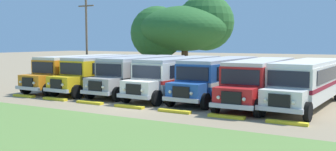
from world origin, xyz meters
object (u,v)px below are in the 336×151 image
at_px(broad_shade_tree, 186,27).
at_px(utility_pole, 87,39).
at_px(parked_bus_slot_1, 110,71).
at_px(parked_bus_slot_3, 179,74).
at_px(parked_bus_slot_2, 143,72).
at_px(parked_bus_slot_4, 220,76).
at_px(parked_bus_slot_6, 308,81).
at_px(parked_bus_slot_0, 82,70).
at_px(parked_bus_slot_5, 261,79).

height_order(broad_shade_tree, utility_pole, broad_shade_tree).
distance_m(parked_bus_slot_1, parked_bus_slot_3, 6.29).
xyz_separation_m(parked_bus_slot_2, parked_bus_slot_4, (6.49, 0.08, 0.00)).
distance_m(parked_bus_slot_4, parked_bus_slot_6, 6.04).
distance_m(parked_bus_slot_0, parked_bus_slot_5, 15.54).
distance_m(parked_bus_slot_0, parked_bus_slot_1, 2.97).
bearing_deg(broad_shade_tree, parked_bus_slot_4, -54.79).
distance_m(parked_bus_slot_1, parked_bus_slot_2, 2.97).
bearing_deg(broad_shade_tree, parked_bus_slot_2, -77.48).
distance_m(parked_bus_slot_6, utility_pole, 21.03).
bearing_deg(parked_bus_slot_5, parked_bus_slot_1, -91.79).
height_order(parked_bus_slot_2, parked_bus_slot_4, same).
height_order(parked_bus_slot_1, parked_bus_slot_5, same).
xyz_separation_m(parked_bus_slot_4, parked_bus_slot_6, (6.03, -0.46, 0.00)).
bearing_deg(utility_pole, parked_bus_slot_2, -18.14).
bearing_deg(parked_bus_slot_1, parked_bus_slot_0, -83.71).
height_order(parked_bus_slot_1, parked_bus_slot_6, same).
bearing_deg(parked_bus_slot_2, utility_pole, -107.66).
bearing_deg(parked_bus_slot_5, parked_bus_slot_3, -94.53).
bearing_deg(parked_bus_slot_6, parked_bus_slot_5, -80.84).
xyz_separation_m(parked_bus_slot_4, broad_shade_tree, (-9.49, 13.45, 4.06)).
relative_size(parked_bus_slot_2, broad_shade_tree, 0.95).
bearing_deg(parked_bus_slot_1, parked_bus_slot_3, 94.67).
distance_m(parked_bus_slot_5, broad_shade_tree, 19.40).
xyz_separation_m(parked_bus_slot_1, parked_bus_slot_3, (6.29, 0.16, 0.00)).
height_order(parked_bus_slot_2, parked_bus_slot_6, same).
bearing_deg(parked_bus_slot_0, parked_bus_slot_5, 89.78).
xyz_separation_m(parked_bus_slot_3, broad_shade_tree, (-6.35, 13.72, 4.06)).
distance_m(parked_bus_slot_0, parked_bus_slot_6, 18.43).
bearing_deg(broad_shade_tree, parked_bus_slot_6, -41.88).
relative_size(parked_bus_slot_2, parked_bus_slot_5, 1.00).
height_order(parked_bus_slot_1, parked_bus_slot_3, same).
relative_size(parked_bus_slot_1, parked_bus_slot_4, 1.00).
relative_size(parked_bus_slot_0, utility_pole, 1.36).
relative_size(parked_bus_slot_4, broad_shade_tree, 0.95).
bearing_deg(parked_bus_slot_4, utility_pole, -98.50).
bearing_deg(parked_bus_slot_2, parked_bus_slot_0, -84.50).
distance_m(parked_bus_slot_4, parked_bus_slot_5, 3.22).
bearing_deg(parked_bus_slot_6, parked_bus_slot_3, -86.95).
distance_m(parked_bus_slot_2, parked_bus_slot_5, 9.65).
distance_m(parked_bus_slot_5, parked_bus_slot_6, 2.90).
height_order(parked_bus_slot_0, parked_bus_slot_6, same).
relative_size(parked_bus_slot_2, utility_pole, 1.36).
bearing_deg(parked_bus_slot_2, parked_bus_slot_4, 91.15).
distance_m(parked_bus_slot_0, utility_pole, 4.70).
height_order(parked_bus_slot_6, utility_pole, utility_pole).
xyz_separation_m(parked_bus_slot_5, broad_shade_tree, (-12.63, 14.16, 4.06)).
relative_size(parked_bus_slot_4, parked_bus_slot_6, 0.99).
xyz_separation_m(parked_bus_slot_1, parked_bus_slot_2, (2.95, 0.36, 0.00)).
bearing_deg(parked_bus_slot_0, parked_bus_slot_2, 95.24).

